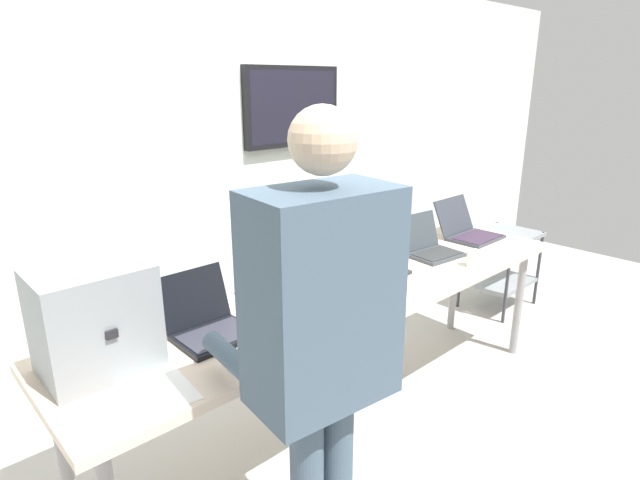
% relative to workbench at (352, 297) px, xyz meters
% --- Properties ---
extents(ground, '(8.00, 8.00, 0.04)m').
position_rel_workbench_xyz_m(ground, '(0.00, 0.00, -0.75)').
color(ground, '#A29D98').
extents(back_wall, '(8.00, 0.11, 2.49)m').
position_rel_workbench_xyz_m(back_wall, '(0.01, 1.13, 0.52)').
color(back_wall, silver).
rests_on(back_wall, ground).
extents(workbench, '(2.91, 0.70, 0.79)m').
position_rel_workbench_xyz_m(workbench, '(0.00, 0.00, 0.00)').
color(workbench, beige).
rests_on(workbench, ground).
extents(equipment_box, '(0.38, 0.31, 0.39)m').
position_rel_workbench_xyz_m(equipment_box, '(-1.21, 0.09, 0.25)').
color(equipment_box, gray).
rests_on(equipment_box, workbench).
extents(laptop_station_0, '(0.30, 0.32, 0.24)m').
position_rel_workbench_xyz_m(laptop_station_0, '(-0.79, 0.06, 0.11)').
color(laptop_station_0, black).
rests_on(laptop_station_0, workbench).
extents(laptop_station_1, '(0.40, 0.38, 0.27)m').
position_rel_workbench_xyz_m(laptop_station_1, '(-0.27, 0.08, 0.11)').
color(laptop_station_1, black).
rests_on(laptop_station_1, workbench).
extents(laptop_station_2, '(0.32, 0.35, 0.22)m').
position_rel_workbench_xyz_m(laptop_station_2, '(0.22, 0.08, 0.11)').
color(laptop_station_2, '#212725').
rests_on(laptop_station_2, workbench).
extents(laptop_station_3, '(0.33, 0.32, 0.23)m').
position_rel_workbench_xyz_m(laptop_station_3, '(0.71, 0.05, 0.11)').
color(laptop_station_3, '#353C42').
rests_on(laptop_station_3, workbench).
extents(laptop_station_4, '(0.36, 0.36, 0.24)m').
position_rel_workbench_xyz_m(laptop_station_4, '(1.19, 0.08, 0.11)').
color(laptop_station_4, '#333740').
rests_on(laptop_station_4, workbench).
extents(person, '(0.48, 0.62, 1.72)m').
position_rel_workbench_xyz_m(person, '(-0.79, -0.62, 0.31)').
color(person, '#46596B').
rests_on(person, ground).
extents(coffee_mug, '(0.08, 0.08, 0.09)m').
position_rel_workbench_xyz_m(coffee_mug, '(0.72, -0.25, 0.10)').
color(coffee_mug, white).
rests_on(coffee_mug, workbench).
extents(paper_sheet, '(0.24, 0.31, 0.00)m').
position_rel_workbench_xyz_m(paper_sheet, '(-1.13, -0.17, 0.05)').
color(paper_sheet, white).
rests_on(paper_sheet, workbench).
extents(storage_cart, '(0.56, 0.44, 0.62)m').
position_rel_workbench_xyz_m(storage_cart, '(1.98, 0.22, -0.32)').
color(storage_cart, gray).
rests_on(storage_cart, ground).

